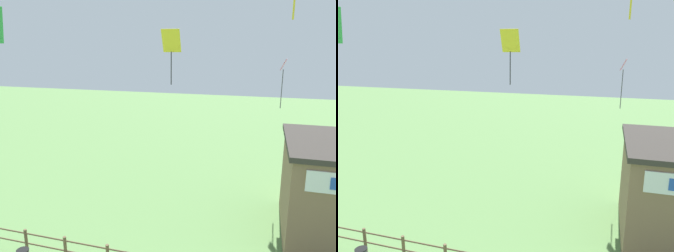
# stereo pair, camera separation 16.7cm
# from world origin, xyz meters

# --- Properties ---
(kite_pink_diamond) EXTENTS (0.43, 0.59, 3.06)m
(kite_pink_diamond) POSITION_xyz_m (4.78, 17.59, 7.49)
(kite_pink_diamond) COLOR pink
(kite_yellow_diamond) EXTENTS (1.03, 0.78, 2.87)m
(kite_yellow_diamond) POSITION_xyz_m (-1.06, 13.02, 9.29)
(kite_yellow_diamond) COLOR yellow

